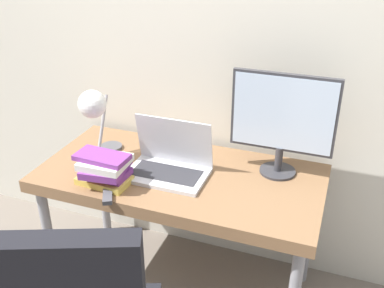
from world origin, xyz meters
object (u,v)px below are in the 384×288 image
(desk_lamp, at_px, (94,108))
(game_controller, at_px, (96,178))
(monitor, at_px, (283,119))
(laptop, at_px, (169,163))
(book_stack, at_px, (105,168))

(desk_lamp, bearing_deg, game_controller, -63.16)
(monitor, bearing_deg, game_controller, -153.80)
(laptop, bearing_deg, book_stack, -142.24)
(monitor, xyz_separation_m, book_stack, (-0.71, -0.37, -0.20))
(desk_lamp, bearing_deg, monitor, 11.78)
(laptop, relative_size, monitor, 0.77)
(desk_lamp, relative_size, game_controller, 2.43)
(game_controller, bearing_deg, desk_lamp, 116.84)
(laptop, height_order, game_controller, laptop)
(game_controller, bearing_deg, monitor, 26.20)
(game_controller, bearing_deg, book_stack, 9.50)
(monitor, bearing_deg, desk_lamp, -168.22)
(book_stack, bearing_deg, game_controller, -170.50)
(desk_lamp, bearing_deg, laptop, -0.99)
(laptop, height_order, book_stack, laptop)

